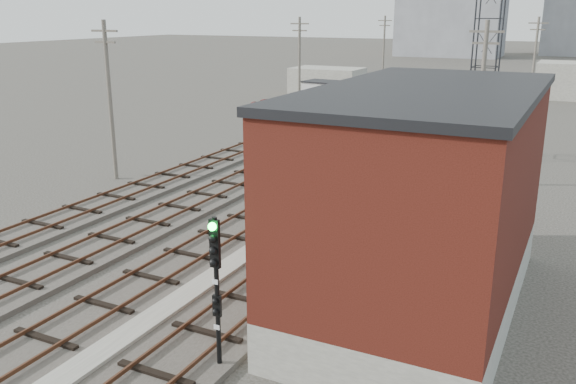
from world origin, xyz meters
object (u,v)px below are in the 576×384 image
Objects in this scene: site_trailer at (336,96)px; car_red at (272,106)px; switch_stand at (350,124)px; car_grey at (334,102)px; signal_mast at (216,281)px; car_silver at (320,108)px.

site_trailer is 6.51m from car_red.
switch_stand is 0.18× the size of site_trailer.
site_trailer is at bearing -139.76° from car_grey.
car_silver is (-14.78, 40.74, -1.98)m from signal_mast.
site_trailer reaches higher than car_silver.
signal_mast is 35.65m from switch_stand.
switch_stand is at bearing -144.89° from car_grey.
site_trailer is 3.38m from car_silver.
switch_stand is (-9.27, 34.37, -2.03)m from signal_mast.
switch_stand is 11.52m from car_red.
switch_stand is 8.43m from car_silver.
car_red is 6.68m from car_grey.
car_red reaches higher than car_grey.
car_grey is at bearing -14.58° from car_silver.
car_silver is 0.87× the size of car_grey.
car_silver is 4.18m from car_grey.
site_trailer is 1.70× the size of car_red.
car_grey reaches higher than car_silver.
car_red is (-4.98, -4.13, -0.72)m from site_trailer.
car_grey is (4.37, 5.05, -0.05)m from car_red.
signal_mast is at bearing -168.43° from car_red.
site_trailer reaches higher than car_grey.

